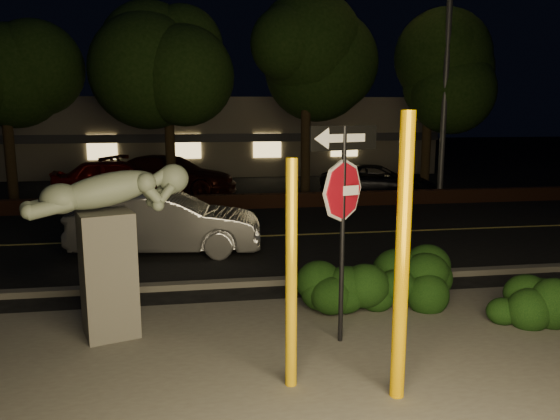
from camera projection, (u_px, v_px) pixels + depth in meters
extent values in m
plane|color=black|center=(247.00, 216.00, 17.69)|extent=(90.00, 90.00, 0.00)
cube|color=#4C4944|center=(328.00, 378.00, 7.00)|extent=(14.00, 6.00, 0.02)
cube|color=black|center=(257.00, 237.00, 14.78)|extent=(80.00, 8.00, 0.01)
cube|color=#D1BD53|center=(257.00, 236.00, 14.77)|extent=(80.00, 0.12, 0.00)
cube|color=#4C4944|center=(281.00, 281.00, 10.78)|extent=(80.00, 0.25, 0.12)
cube|color=#412114|center=(243.00, 201.00, 18.91)|extent=(40.00, 0.35, 0.50)
cube|color=black|center=(232.00, 186.00, 24.49)|extent=(40.00, 12.00, 0.01)
cube|color=slate|center=(222.00, 133.00, 31.90)|extent=(22.00, 10.00, 4.00)
cube|color=#333338|center=(227.00, 138.00, 26.94)|extent=(22.00, 0.20, 0.40)
cube|color=#FFD87F|center=(102.00, 147.00, 26.15)|extent=(1.40, 0.08, 1.20)
cube|color=#FFD87F|center=(187.00, 146.00, 26.76)|extent=(1.40, 0.08, 1.20)
cube|color=#FFD87F|center=(267.00, 145.00, 27.37)|extent=(1.40, 0.08, 1.20)
cube|color=#FFD87F|center=(344.00, 145.00, 27.98)|extent=(1.40, 0.08, 1.20)
cylinder|color=black|center=(10.00, 154.00, 19.05)|extent=(0.36, 0.36, 3.75)
ellipsoid|color=black|center=(1.00, 50.00, 18.41)|extent=(4.60, 4.60, 4.14)
cylinder|color=black|center=(170.00, 144.00, 20.03)|extent=(0.36, 0.36, 4.25)
ellipsoid|color=black|center=(166.00, 33.00, 19.31)|extent=(5.20, 5.20, 4.68)
cylinder|color=black|center=(306.00, 147.00, 20.43)|extent=(0.36, 0.36, 4.00)
ellipsoid|color=black|center=(306.00, 45.00, 19.75)|extent=(4.80, 4.80, 4.32)
cylinder|color=black|center=(426.00, 146.00, 21.68)|extent=(0.36, 0.36, 3.90)
ellipsoid|color=black|center=(431.00, 55.00, 21.04)|extent=(4.40, 4.40, 3.96)
cylinder|color=yellow|center=(291.00, 276.00, 6.56)|extent=(0.14, 0.14, 2.86)
cylinder|color=#FFB500|center=(402.00, 261.00, 6.25)|extent=(0.17, 0.17, 3.40)
cylinder|color=black|center=(342.00, 238.00, 7.82)|extent=(0.07, 0.07, 3.18)
cube|color=white|center=(343.00, 191.00, 7.70)|extent=(0.47, 0.18, 0.14)
cube|color=black|center=(344.00, 138.00, 7.56)|extent=(1.04, 0.35, 0.34)
cube|color=white|center=(344.00, 138.00, 7.56)|extent=(0.66, 0.23, 0.14)
cube|color=#4C4944|center=(108.00, 274.00, 8.19)|extent=(0.95, 0.95, 1.93)
sphere|color=slate|center=(173.00, 179.00, 8.40)|extent=(0.45, 0.45, 0.45)
ellipsoid|color=black|center=(340.00, 282.00, 9.30)|extent=(2.05, 1.24, 1.00)
ellipsoid|color=black|center=(416.00, 272.00, 9.57)|extent=(2.04, 1.57, 1.19)
ellipsoid|color=black|center=(526.00, 295.00, 8.81)|extent=(1.48, 1.19, 0.89)
cylinder|color=#4D4D52|center=(447.00, 58.00, 19.47)|extent=(0.21, 0.21, 10.39)
imported|color=#9E9EA3|center=(167.00, 223.00, 12.99)|extent=(4.60, 2.02, 1.47)
imported|color=maroon|center=(117.00, 179.00, 20.54)|extent=(4.85, 2.32, 1.60)
imported|color=#38100A|center=(171.00, 175.00, 22.00)|extent=(5.79, 4.03, 1.56)
imported|color=black|center=(377.00, 181.00, 21.40)|extent=(4.93, 3.44, 1.25)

